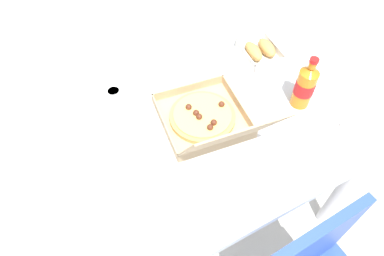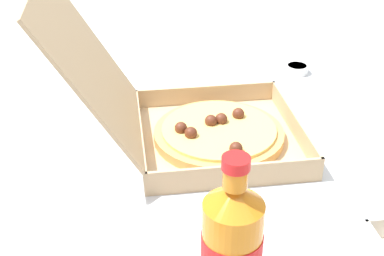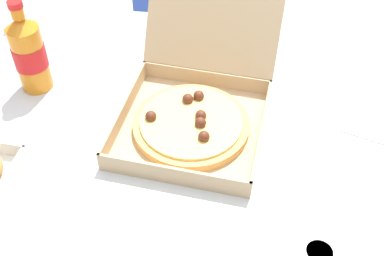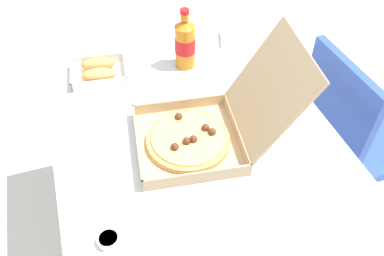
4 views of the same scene
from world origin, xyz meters
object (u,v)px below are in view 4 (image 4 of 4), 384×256
(pizza_box_open, at_px, (203,131))
(chair, at_px, (352,132))
(napkin_pile, at_px, (235,38))
(cola_bottle, at_px, (185,43))
(bread_side_box, at_px, (99,71))
(dipping_sauce_cup, at_px, (109,240))

(pizza_box_open, bearing_deg, chair, 95.89)
(chair, height_order, napkin_pile, chair)
(cola_bottle, distance_m, napkin_pile, 0.26)
(bread_side_box, bearing_deg, cola_bottle, 84.63)
(cola_bottle, height_order, napkin_pile, cola_bottle)
(napkin_pile, bearing_deg, dipping_sauce_cup, -41.12)
(bread_side_box, distance_m, dipping_sauce_cup, 0.66)
(pizza_box_open, height_order, dipping_sauce_cup, pizza_box_open)
(chair, distance_m, dipping_sauce_cup, 1.04)
(chair, distance_m, pizza_box_open, 0.70)
(pizza_box_open, distance_m, cola_bottle, 0.39)
(cola_bottle, distance_m, dipping_sauce_cup, 0.74)
(chair, bearing_deg, pizza_box_open, -84.11)
(chair, height_order, dipping_sauce_cup, chair)
(cola_bottle, bearing_deg, bread_side_box, -95.37)
(dipping_sauce_cup, bearing_deg, bread_side_box, 172.95)
(chair, xyz_separation_m, dipping_sauce_cup, (0.31, -0.97, 0.24))
(chair, height_order, bread_side_box, chair)
(pizza_box_open, xyz_separation_m, dipping_sauce_cup, (0.24, -0.32, -0.04))
(cola_bottle, bearing_deg, chair, 61.49)
(bread_side_box, xyz_separation_m, dipping_sauce_cup, (0.65, -0.08, -0.01))
(napkin_pile, bearing_deg, bread_side_box, -83.47)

